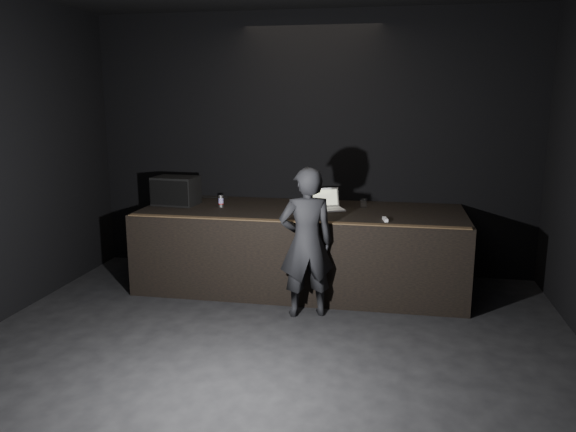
# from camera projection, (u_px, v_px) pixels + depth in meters

# --- Properties ---
(ground) EXTENTS (7.00, 7.00, 0.00)m
(ground) POSITION_uv_depth(u_px,v_px,m) (247.00, 393.00, 4.60)
(ground) COLOR black
(ground) RESTS_ON ground
(room_walls) EXTENTS (6.10, 7.10, 3.52)m
(room_walls) POSITION_uv_depth(u_px,v_px,m) (243.00, 145.00, 4.18)
(room_walls) COLOR black
(room_walls) RESTS_ON ground
(stage_riser) EXTENTS (4.00, 1.50, 1.00)m
(stage_riser) POSITION_uv_depth(u_px,v_px,m) (301.00, 248.00, 7.12)
(stage_riser) COLOR black
(stage_riser) RESTS_ON ground
(riser_lip) EXTENTS (3.92, 0.10, 0.01)m
(riser_lip) POSITION_uv_depth(u_px,v_px,m) (291.00, 221.00, 6.33)
(riser_lip) COLOR brown
(riser_lip) RESTS_ON stage_riser
(stage_monitor) EXTENTS (0.58, 0.44, 0.37)m
(stage_monitor) POSITION_uv_depth(u_px,v_px,m) (176.00, 191.00, 7.31)
(stage_monitor) COLOR black
(stage_monitor) RESTS_ON stage_riser
(cable) EXTENTS (0.84, 0.03, 0.02)m
(cable) POSITION_uv_depth(u_px,v_px,m) (200.00, 197.00, 7.87)
(cable) COLOR black
(cable) RESTS_ON stage_riser
(laptop) EXTENTS (0.47, 0.45, 0.25)m
(laptop) POSITION_uv_depth(u_px,v_px,m) (327.00, 204.00, 7.03)
(laptop) COLOR white
(laptop) RESTS_ON stage_riser
(beer_can) EXTENTS (0.06, 0.06, 0.15)m
(beer_can) POSITION_uv_depth(u_px,v_px,m) (221.00, 201.00, 7.16)
(beer_can) COLOR silver
(beer_can) RESTS_ON stage_riser
(plastic_cup) EXTENTS (0.09, 0.09, 0.11)m
(plastic_cup) POSITION_uv_depth(u_px,v_px,m) (364.00, 203.00, 7.15)
(plastic_cup) COLOR white
(plastic_cup) RESTS_ON stage_riser
(wii_remote) EXTENTS (0.07, 0.18, 0.03)m
(wii_remote) POSITION_uv_depth(u_px,v_px,m) (385.00, 219.00, 6.38)
(wii_remote) COLOR silver
(wii_remote) RESTS_ON stage_riser
(person) EXTENTS (0.70, 0.57, 1.65)m
(person) POSITION_uv_depth(u_px,v_px,m) (306.00, 243.00, 6.10)
(person) COLOR black
(person) RESTS_ON ground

